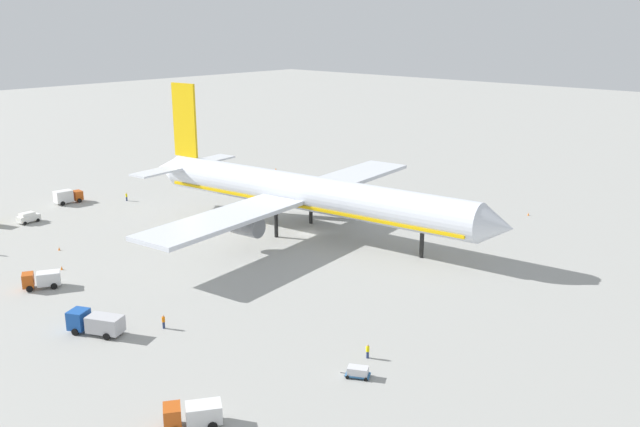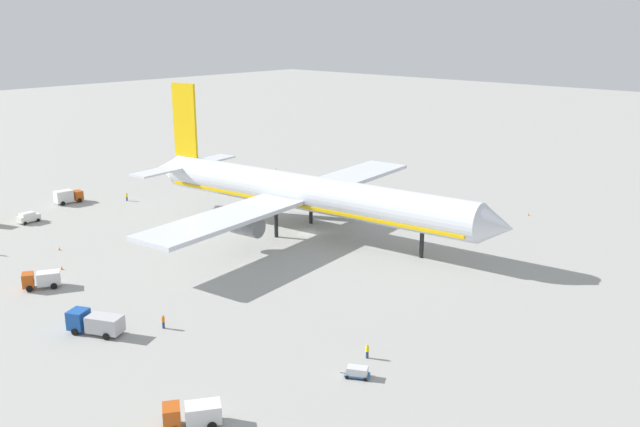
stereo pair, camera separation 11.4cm
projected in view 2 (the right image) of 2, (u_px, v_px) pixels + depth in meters
The scene contains 15 objects.
ground_plane at pixel (308, 233), 122.64m from camera, with size 600.00×600.00×0.00m, color #9E9E99.
airliner at pixel (302, 193), 121.54m from camera, with size 76.07×68.56×25.02m.
service_truck_0 at pixel (192, 414), 63.94m from camera, with size 4.82×5.66×2.40m.
service_truck_3 at pixel (95, 322), 82.94m from camera, with size 7.18×5.06×2.77m.
service_truck_4 at pixel (68, 196), 142.16m from camera, with size 2.99×5.74×2.82m.
service_truck_5 at pixel (42, 279), 97.20m from camera, with size 4.25×5.43×2.39m.
service_van at pixel (28, 217), 128.72m from camera, with size 2.35×4.15×1.97m.
baggage_cart_0 at pixel (357, 372), 72.99m from camera, with size 3.17×2.47×1.17m.
ground_worker_0 at pixel (127, 197), 144.25m from camera, with size 0.45×0.45×1.75m.
ground_worker_1 at pixel (163, 322), 84.52m from camera, with size 0.51×0.51×1.76m.
ground_worker_2 at pixel (367, 351), 77.09m from camera, with size 0.50×0.50×1.65m.
traffic_cone_0 at pixel (528, 214), 133.50m from camera, with size 0.36×0.36×0.55m, color orange.
traffic_cone_1 at pixel (62, 268), 104.58m from camera, with size 0.36×0.36×0.55m, color orange.
traffic_cone_2 at pixel (59, 249), 113.39m from camera, with size 0.36×0.36×0.55m, color orange.
traffic_cone_3 at pixel (276, 169), 173.77m from camera, with size 0.36×0.36×0.55m, color orange.
Camera 2 is at (80.26, -85.18, 36.87)m, focal length 38.36 mm.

